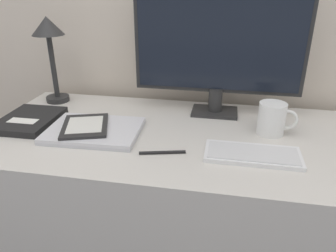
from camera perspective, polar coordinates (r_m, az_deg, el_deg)
desk at (r=1.27m, az=2.09°, el=-16.83°), size 1.30×0.61×0.76m
monitor at (r=1.16m, az=8.86°, el=14.01°), size 0.59×0.11×0.47m
keyboard at (r=0.96m, az=14.50°, el=-4.78°), size 0.27×0.12×0.01m
laptop at (r=1.08m, az=-12.72°, el=-0.76°), size 0.30×0.23×0.02m
ereader at (r=1.09m, az=-14.24°, el=0.03°), size 0.19×0.21×0.01m
desk_lamp at (r=1.35m, az=-19.99°, el=13.98°), size 0.12×0.12×0.33m
notebook at (r=1.23m, az=-23.02°, el=0.97°), size 0.18×0.23×0.02m
coffee_mug at (r=1.09m, az=17.72°, el=1.22°), size 0.12×0.09×0.10m
pen at (r=0.94m, az=-1.00°, el=-4.62°), size 0.13×0.04×0.01m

